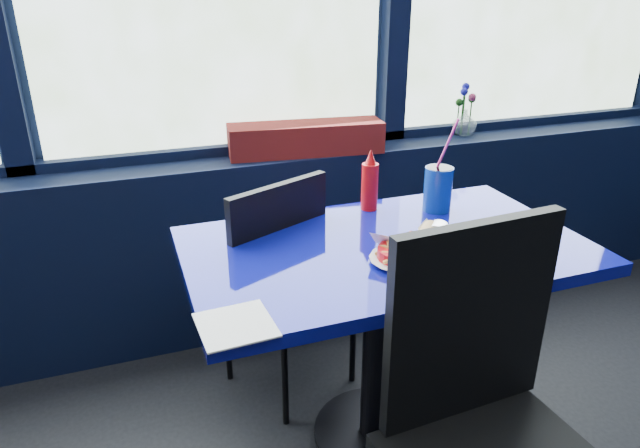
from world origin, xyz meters
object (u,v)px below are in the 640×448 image
Objects in this scene: chair_near_front at (492,422)px; ketchup_bottle at (370,183)px; soda_cup at (438,188)px; chair_near_back at (285,275)px; planter_box at (306,138)px; food_basket at (417,249)px; flower_vase at (465,119)px; near_table at (383,296)px.

chair_near_front is 0.92m from ketchup_bottle.
chair_near_front is 0.88m from soda_cup.
planter_box is at bearing -140.05° from chair_near_back.
ketchup_bottle reaches higher than food_basket.
soda_cup reaches higher than flower_vase.
near_table is 5.59× the size of ketchup_bottle.
near_table is at bearing 100.58° from chair_near_back.
chair_near_front reaches higher than chair_near_back.
chair_near_back is at bearing 99.19° from chair_near_front.
chair_near_front is at bearing -119.98° from food_basket.
chair_near_back is 2.79× the size of soda_cup.
flower_vase is at bearing 9.65° from planter_box.
chair_near_front is at bearing -111.22° from soda_cup.
ketchup_bottle is at bearing 157.97° from soda_cup.
chair_near_back is at bearing 170.72° from ketchup_bottle.
chair_near_front is 4.71× the size of ketchup_bottle.
ketchup_bottle is (0.03, 0.40, 0.06)m from food_basket.
planter_box reaches higher than near_table.
chair_near_back is 0.61m from soda_cup.
flower_vase is 0.88m from soda_cup.
chair_near_front is 0.95m from chair_near_back.
chair_near_front reaches higher than ketchup_bottle.
chair_near_front is at bearing 78.67° from chair_near_back.
near_table is 0.40m from chair_near_back.
food_basket reaches higher than near_table.
planter_box is at bearing 84.77° from chair_near_front.
ketchup_bottle is (-0.76, -0.60, -0.03)m from flower_vase.
planter_box is 3.03× the size of ketchup_bottle.
flower_vase is (0.81, 0.04, 0.01)m from planter_box.
chair_near_front reaches higher than food_basket.
chair_near_back is at bearing -152.38° from flower_vase.
chair_near_back is (-0.22, 0.33, -0.05)m from near_table.
flower_vase is at bearing -176.22° from chair_near_back.
soda_cup is (0.51, -0.14, 0.31)m from chair_near_back.
near_table is at bearing -103.93° from ketchup_bottle.
flower_vase is (0.85, 1.48, 0.29)m from chair_near_front.
chair_near_front reaches higher than planter_box.
near_table is 4.10× the size of food_basket.
planter_box is (0.03, 0.84, 0.30)m from near_table.
food_basket is (0.04, -0.12, 0.21)m from near_table.
ketchup_bottle is 0.67× the size of soda_cup.
planter_box is at bearing 88.12° from near_table.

